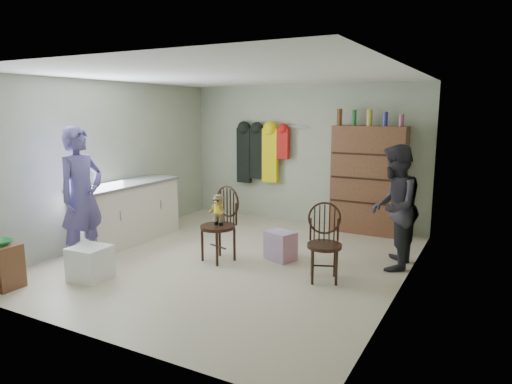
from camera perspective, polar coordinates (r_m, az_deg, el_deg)
The scene contains 13 objects.
ground_plane at distance 6.43m, azimuth -2.84°, elevation -8.45°, with size 5.00×5.00×0.00m, color beige.
room_walls at distance 6.57m, azimuth -0.55°, elevation 6.04°, with size 5.00×5.00×5.00m.
counter at distance 7.46m, azimuth -15.82°, elevation -2.43°, with size 0.64×1.86×0.94m.
stool at distance 6.14m, azimuth -29.00°, elevation -8.13°, with size 0.36×0.31×0.52m, color brown.
bowl at distance 6.07m, azimuth -29.23°, elevation -5.54°, with size 0.23×0.23×0.06m, color green.
plastic_tub at distance 6.03m, azimuth -20.02°, elevation -8.32°, with size 0.43×0.41×0.41m, color white.
chair_front at distance 6.27m, azimuth -4.45°, elevation -3.25°, with size 0.57×0.57×1.04m.
chair_far at distance 5.64m, azimuth 8.54°, elevation -5.84°, with size 0.55×0.55×0.95m.
striped_bag at distance 6.37m, azimuth 3.08°, elevation -6.72°, with size 0.38×0.30×0.41m, color pink.
person_left at distance 6.43m, azimuth -20.96°, elevation -0.59°, with size 0.68×0.44×1.85m, color #554C8C.
person_right at distance 6.17m, azimuth 16.87°, elevation -1.85°, with size 0.79×0.62×1.63m, color #2D2B33.
dresser at distance 7.83m, azimuth 13.86°, elevation 1.51°, with size 1.20×0.39×2.08m.
coat_rack at distance 8.61m, azimuth 0.56°, elevation 4.86°, with size 1.42×0.12×1.09m.
Camera 1 is at (3.16, -5.21, 2.06)m, focal length 32.00 mm.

